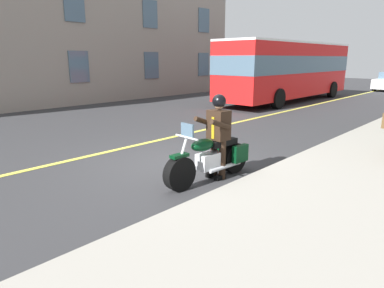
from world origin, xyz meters
The scene contains 6 objects.
ground_plane centered at (0.00, 0.00, 0.00)m, with size 80.00×80.00×0.00m, color #333335.
sidewalk_curb centered at (0.00, 4.50, 0.07)m, with size 60.00×5.00×0.15m, color #9E998E.
lane_center_stripe centered at (0.00, -2.00, 0.01)m, with size 60.00×0.16×0.01m, color #E5DB4C.
motorcycle_main centered at (0.26, 1.37, 0.45)m, with size 2.22×0.69×1.26m.
rider_main centered at (0.07, 1.38, 1.04)m, with size 0.65×0.58×1.74m.
bus_far centered at (-12.93, -3.94, 1.87)m, with size 11.05×2.70×3.30m.
Camera 1 is at (5.29, 5.57, 2.43)m, focal length 31.53 mm.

